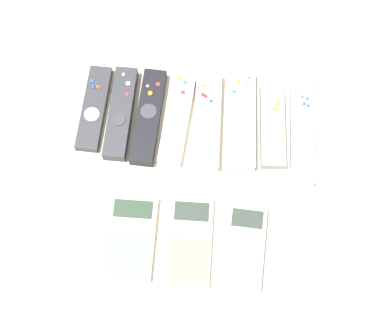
{
  "coord_description": "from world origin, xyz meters",
  "views": [
    {
      "loc": [
        0.03,
        -0.29,
        0.94
      ],
      "look_at": [
        0.0,
        0.03,
        0.01
      ],
      "focal_mm": 50.0,
      "sensor_mm": 36.0,
      "label": 1
    }
  ],
  "objects": [
    {
      "name": "ground_plane",
      "position": [
        0.0,
        0.0,
        0.0
      ],
      "size": [
        3.0,
        3.0,
        0.0
      ],
      "primitive_type": "plane",
      "color": "beige"
    },
    {
      "name": "remote_4",
      "position": [
        0.02,
        0.13,
        0.01
      ],
      "size": [
        0.06,
        0.2,
        0.03
      ],
      "rotation": [
        0.0,
        0.0,
        0.05
      ],
      "color": "white",
      "rests_on": "ground_plane"
    },
    {
      "name": "remote_7",
      "position": [
        0.2,
        0.13,
        0.01
      ],
      "size": [
        0.05,
        0.22,
        0.02
      ],
      "rotation": [
        0.0,
        0.0,
        0.04
      ],
      "color": "silver",
      "rests_on": "ground_plane"
    },
    {
      "name": "remote_3",
      "position": [
        -0.04,
        0.13,
        0.01
      ],
      "size": [
        0.06,
        0.19,
        0.02
      ],
      "rotation": [
        0.0,
        0.0,
        -0.06
      ],
      "color": "white",
      "rests_on": "ground_plane"
    },
    {
      "name": "calculator_2",
      "position": [
        0.11,
        -0.11,
        0.01
      ],
      "size": [
        0.07,
        0.15,
        0.02
      ],
      "rotation": [
        0.0,
        0.0,
        -0.03
      ],
      "color": "beige",
      "rests_on": "ground_plane"
    },
    {
      "name": "remote_0",
      "position": [
        -0.2,
        0.14,
        0.01
      ],
      "size": [
        0.05,
        0.18,
        0.02
      ],
      "rotation": [
        0.0,
        0.0,
        -0.02
      ],
      "color": "#333338",
      "rests_on": "ground_plane"
    },
    {
      "name": "remote_6",
      "position": [
        0.14,
        0.13,
        0.01
      ],
      "size": [
        0.06,
        0.17,
        0.02
      ],
      "rotation": [
        0.0,
        0.0,
        0.07
      ],
      "color": "gray",
      "rests_on": "ground_plane"
    },
    {
      "name": "remote_1",
      "position": [
        -0.15,
        0.13,
        0.01
      ],
      "size": [
        0.04,
        0.19,
        0.03
      ],
      "rotation": [
        0.0,
        0.0,
        0.0
      ],
      "color": "#333338",
      "rests_on": "ground_plane"
    },
    {
      "name": "calculator_1",
      "position": [
        0.01,
        -0.1,
        0.01
      ],
      "size": [
        0.08,
        0.16,
        0.01
      ],
      "rotation": [
        0.0,
        0.0,
        0.03
      ],
      "color": "beige",
      "rests_on": "ground_plane"
    },
    {
      "name": "remote_2",
      "position": [
        -0.09,
        0.13,
        0.01
      ],
      "size": [
        0.05,
        0.2,
        0.03
      ],
      "rotation": [
        0.0,
        0.0,
        -0.03
      ],
      "color": "black",
      "rests_on": "ground_plane"
    },
    {
      "name": "remote_5",
      "position": [
        0.08,
        0.14,
        0.01
      ],
      "size": [
        0.07,
        0.2,
        0.02
      ],
      "rotation": [
        0.0,
        0.0,
        0.06
      ],
      "color": "silver",
      "rests_on": "ground_plane"
    },
    {
      "name": "calculator_0",
      "position": [
        -0.1,
        -0.11,
        0.01
      ],
      "size": [
        0.09,
        0.15,
        0.01
      ],
      "rotation": [
        0.0,
        0.0,
        0.02
      ],
      "color": "beige",
      "rests_on": "ground_plane"
    }
  ]
}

